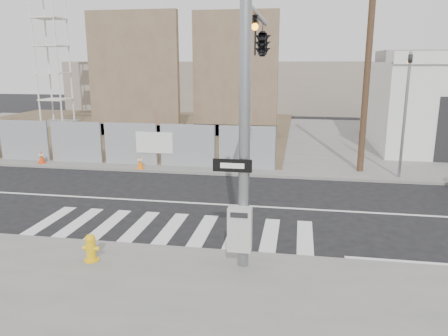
% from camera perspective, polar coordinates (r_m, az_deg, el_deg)
% --- Properties ---
extents(ground, '(100.00, 100.00, 0.00)m').
position_cam_1_polar(ground, '(15.70, -4.33, -4.58)').
color(ground, black).
rests_on(ground, ground).
extents(sidewalk_far, '(50.00, 20.00, 0.12)m').
position_cam_1_polar(sidewalk_far, '(29.10, 2.39, 4.03)').
color(sidewalk_far, slate).
rests_on(sidewalk_far, ground).
extents(signal_pole, '(0.96, 5.87, 7.00)m').
position_cam_1_polar(signal_pole, '(12.47, 4.38, 13.07)').
color(signal_pole, gray).
rests_on(signal_pole, sidewalk_near).
extents(far_signal_pole, '(0.16, 0.20, 5.60)m').
position_cam_1_polar(far_signal_pole, '(19.59, 22.73, 8.44)').
color(far_signal_pole, gray).
rests_on(far_signal_pole, sidewalk_far).
extents(chain_link_fence, '(24.60, 0.04, 2.00)m').
position_cam_1_polar(chain_link_fence, '(24.10, -25.04, 3.31)').
color(chain_link_fence, gray).
rests_on(chain_link_fence, sidewalk_far).
extents(concrete_wall_left, '(6.00, 1.30, 8.00)m').
position_cam_1_polar(concrete_wall_left, '(29.59, -11.58, 10.39)').
color(concrete_wall_left, brown).
rests_on(concrete_wall_left, sidewalk_far).
extents(concrete_wall_right, '(5.50, 1.30, 8.00)m').
position_cam_1_polar(concrete_wall_right, '(28.89, 1.48, 10.59)').
color(concrete_wall_right, brown).
rests_on(concrete_wall_right, sidewalk_far).
extents(crane_tower, '(2.60, 2.60, 18.15)m').
position_cam_1_polar(crane_tower, '(36.83, -22.03, 19.10)').
color(crane_tower, slate).
rests_on(crane_tower, sidewalk_far).
extents(utility_pole_right, '(1.60, 0.28, 10.00)m').
position_cam_1_polar(utility_pole_right, '(20.16, 18.35, 13.83)').
color(utility_pole_right, '#4D3424').
rests_on(utility_pole_right, sidewalk_far).
extents(fire_hydrant, '(0.46, 0.46, 0.69)m').
position_cam_1_polar(fire_hydrant, '(11.38, -17.01, -9.91)').
color(fire_hydrant, '#EBB50D').
rests_on(fire_hydrant, sidewalk_near).
extents(traffic_cone_b, '(0.42, 0.42, 0.64)m').
position_cam_1_polar(traffic_cone_b, '(22.99, -22.74, 1.34)').
color(traffic_cone_b, '#E13D0B').
rests_on(traffic_cone_b, sidewalk_far).
extents(traffic_cone_c, '(0.44, 0.44, 0.75)m').
position_cam_1_polar(traffic_cone_c, '(22.05, -13.94, 1.67)').
color(traffic_cone_c, '#FF5D0D').
rests_on(traffic_cone_c, sidewalk_far).
extents(traffic_cone_d, '(0.37, 0.37, 0.64)m').
position_cam_1_polar(traffic_cone_d, '(20.50, -10.91, 0.79)').
color(traffic_cone_d, orange).
rests_on(traffic_cone_d, sidewalk_far).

